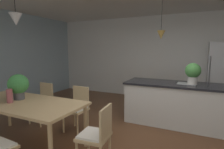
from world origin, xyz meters
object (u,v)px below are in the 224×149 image
object	(u,v)px
dining_table	(23,105)
kitchen_island	(180,104)
potted_plant_on_table	(18,85)
vase_on_dining_table	(10,96)
refrigerator	(220,76)
potted_plant_on_island	(193,72)
chair_far_right	(77,107)
chair_far_left	(42,101)
chair_kitchen_end	(97,134)

from	to	relation	value
dining_table	kitchen_island	world-z (taller)	kitchen_island
kitchen_island	potted_plant_on_table	size ratio (longest dim) A/B	5.26
dining_table	vase_on_dining_table	distance (m)	0.26
refrigerator	potted_plant_on_table	size ratio (longest dim) A/B	4.11
refrigerator	kitchen_island	bearing A→B (deg)	-118.02
refrigerator	potted_plant_on_island	size ratio (longest dim) A/B	4.09
vase_on_dining_table	chair_far_right	bearing A→B (deg)	58.60
dining_table	chair_far_left	xyz separation A→B (m)	(-0.47, 0.85, -0.22)
potted_plant_on_island	potted_plant_on_table	xyz separation A→B (m)	(-2.70, -1.94, -0.15)
chair_far_left	vase_on_dining_table	xyz separation A→B (m)	(0.34, -0.98, 0.39)
potted_plant_on_table	vase_on_dining_table	bearing A→B (deg)	-76.45
dining_table	potted_plant_on_island	world-z (taller)	potted_plant_on_island
dining_table	refrigerator	xyz separation A→B (m)	(3.18, 3.66, 0.21)
potted_plant_on_table	kitchen_island	bearing A→B (deg)	38.07
potted_plant_on_island	chair_far_left	bearing A→B (deg)	-158.61
chair_far_right	potted_plant_on_table	distance (m)	1.14
chair_kitchen_end	vase_on_dining_table	world-z (taller)	vase_on_dining_table
kitchen_island	potted_plant_on_island	bearing A→B (deg)	-0.00
kitchen_island	chair_kitchen_end	bearing A→B (deg)	-113.87
chair_far_left	refrigerator	distance (m)	4.62
chair_kitchen_end	chair_far_left	size ratio (longest dim) A/B	1.00
refrigerator	vase_on_dining_table	size ratio (longest dim) A/B	7.96
dining_table	kitchen_island	xyz separation A→B (m)	(2.30, 2.01, -0.23)
chair_far_right	dining_table	bearing A→B (deg)	-119.11
chair_kitchen_end	potted_plant_on_table	xyz separation A→B (m)	(-1.59, 0.07, 0.53)
chair_far_right	refrigerator	world-z (taller)	refrigerator
vase_on_dining_table	refrigerator	bearing A→B (deg)	48.95
refrigerator	potted_plant_on_table	xyz separation A→B (m)	(-3.36, -3.59, 0.10)
chair_kitchen_end	kitchen_island	distance (m)	2.20
chair_far_left	potted_plant_on_island	size ratio (longest dim) A/B	1.97
chair_far_left	chair_far_right	xyz separation A→B (m)	(0.94, 0.00, 0.00)
potted_plant_on_island	potted_plant_on_table	distance (m)	3.33
chair_far_left	potted_plant_on_table	bearing A→B (deg)	-69.70
chair_far_right	kitchen_island	distance (m)	2.17
potted_plant_on_island	potted_plant_on_table	size ratio (longest dim) A/B	1.00
potted_plant_on_island	chair_far_right	bearing A→B (deg)	-150.27
chair_far_left	chair_far_right	world-z (taller)	same
vase_on_dining_table	dining_table	bearing A→B (deg)	46.83
chair_kitchen_end	chair_far_left	bearing A→B (deg)	155.90
chair_kitchen_end	vase_on_dining_table	xyz separation A→B (m)	(-1.54, -0.14, 0.39)
potted_plant_on_island	vase_on_dining_table	size ratio (longest dim) A/B	1.95
kitchen_island	vase_on_dining_table	size ratio (longest dim) A/B	10.20
kitchen_island	potted_plant_on_island	size ratio (longest dim) A/B	5.24
chair_kitchen_end	dining_table	bearing A→B (deg)	-179.81
refrigerator	chair_kitchen_end	bearing A→B (deg)	-115.78
potted_plant_on_island	refrigerator	bearing A→B (deg)	68.13
refrigerator	chair_far_right	bearing A→B (deg)	-133.88
chair_far_right	vase_on_dining_table	size ratio (longest dim) A/B	3.83
chair_far_left	potted_plant_on_island	bearing A→B (deg)	21.39
chair_far_left	dining_table	bearing A→B (deg)	-61.11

